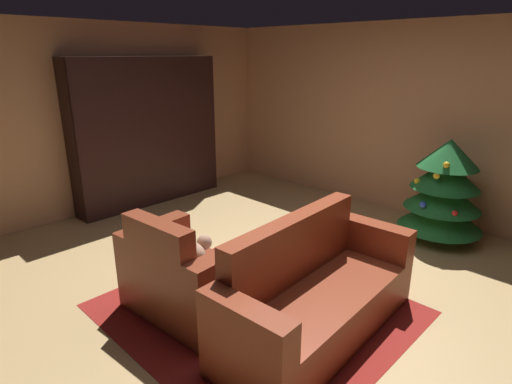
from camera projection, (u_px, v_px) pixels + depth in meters
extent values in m
plane|color=tan|center=(278.00, 290.00, 3.90)|extent=(7.66, 7.66, 0.00)
cube|color=tan|center=(422.00, 122.00, 5.38)|extent=(6.50, 0.06, 2.51)
cube|color=tan|center=(101.00, 119.00, 5.64)|extent=(0.06, 5.59, 2.51)
cube|color=maroon|center=(257.00, 309.00, 3.61)|extent=(2.34, 2.14, 0.01)
cube|color=black|center=(154.00, 134.00, 5.83)|extent=(0.03, 2.20, 2.06)
cube|color=black|center=(207.00, 123.00, 6.67)|extent=(0.36, 0.02, 2.06)
cube|color=black|center=(71.00, 144.00, 5.20)|extent=(0.36, 0.03, 2.06)
cube|color=black|center=(153.00, 200.00, 6.26)|extent=(0.33, 2.15, 0.03)
cube|color=black|center=(151.00, 178.00, 6.15)|extent=(0.33, 2.15, 0.03)
cube|color=black|center=(150.00, 155.00, 6.04)|extent=(0.33, 2.15, 0.02)
cube|color=black|center=(148.00, 132.00, 5.94)|extent=(0.33, 2.15, 0.02)
cube|color=black|center=(146.00, 108.00, 5.83)|extent=(0.33, 2.15, 0.02)
cube|color=black|center=(144.00, 83.00, 5.72)|extent=(0.33, 2.15, 0.02)
cube|color=black|center=(141.00, 57.00, 5.61)|extent=(0.33, 2.15, 0.03)
cube|color=black|center=(143.00, 135.00, 6.04)|extent=(0.05, 0.87, 0.54)
cube|color=black|center=(144.00, 135.00, 6.03)|extent=(0.03, 0.90, 0.57)
cube|color=#9258A3|center=(203.00, 176.00, 6.97)|extent=(0.18, 0.04, 0.25)
cube|color=#1B3F97|center=(201.00, 176.00, 6.94)|extent=(0.16, 0.04, 0.25)
cube|color=#9B408F|center=(200.00, 180.00, 6.90)|extent=(0.23, 0.03, 0.17)
cube|color=tan|center=(198.00, 179.00, 6.87)|extent=(0.23, 0.04, 0.21)
cube|color=gold|center=(195.00, 180.00, 6.83)|extent=(0.22, 0.05, 0.20)
cube|color=orange|center=(203.00, 156.00, 6.81)|extent=(0.26, 0.04, 0.26)
cube|color=#9A5093|center=(199.00, 156.00, 6.81)|extent=(0.16, 0.04, 0.27)
cube|color=#267480|center=(198.00, 158.00, 6.75)|extent=(0.26, 0.05, 0.24)
cube|color=red|center=(195.00, 160.00, 6.73)|extent=(0.24, 0.04, 0.21)
cube|color=#42391F|center=(193.00, 160.00, 6.70)|extent=(0.22, 0.04, 0.20)
cube|color=navy|center=(191.00, 161.00, 6.67)|extent=(0.24, 0.04, 0.19)
cube|color=#17549A|center=(187.00, 160.00, 6.65)|extent=(0.18, 0.04, 0.22)
cube|color=#0D7F81|center=(185.00, 161.00, 6.62)|extent=(0.17, 0.04, 0.21)
cube|color=#24724B|center=(183.00, 163.00, 6.59)|extent=(0.20, 0.03, 0.19)
cube|color=gold|center=(201.00, 95.00, 6.56)|extent=(0.18, 0.03, 0.19)
cube|color=tan|center=(199.00, 93.00, 6.52)|extent=(0.19, 0.04, 0.24)
cube|color=orange|center=(198.00, 93.00, 6.46)|extent=(0.26, 0.05, 0.26)
cube|color=navy|center=(193.00, 93.00, 6.45)|extent=(0.16, 0.03, 0.27)
cube|color=gold|center=(192.00, 94.00, 6.41)|extent=(0.23, 0.04, 0.25)
cube|color=gold|center=(189.00, 95.00, 6.39)|extent=(0.20, 0.03, 0.23)
cube|color=red|center=(201.00, 70.00, 6.42)|extent=(0.22, 0.03, 0.25)
cube|color=teal|center=(198.00, 72.00, 6.42)|extent=(0.19, 0.03, 0.22)
cube|color=orange|center=(196.00, 72.00, 6.38)|extent=(0.21, 0.05, 0.20)
cube|color=red|center=(193.00, 73.00, 6.35)|extent=(0.19, 0.05, 0.19)
cube|color=#8B4694|center=(191.00, 73.00, 6.29)|extent=(0.26, 0.05, 0.19)
cube|color=orange|center=(187.00, 73.00, 6.28)|extent=(0.19, 0.03, 0.20)
cube|color=#44342E|center=(186.00, 71.00, 6.23)|extent=(0.24, 0.03, 0.24)
cube|color=#552F24|center=(185.00, 71.00, 6.20)|extent=(0.26, 0.04, 0.25)
cube|color=brown|center=(183.00, 74.00, 6.19)|extent=(0.25, 0.03, 0.18)
cube|color=brown|center=(189.00, 288.00, 3.54)|extent=(0.75, 0.75, 0.42)
cube|color=brown|center=(159.00, 251.00, 3.20)|extent=(0.71, 0.21, 0.48)
cube|color=brown|center=(225.00, 292.00, 3.23)|extent=(0.23, 0.71, 0.69)
cube|color=brown|center=(156.00, 258.00, 3.76)|extent=(0.23, 0.71, 0.69)
ellipsoid|color=#A1765D|center=(192.00, 252.00, 3.51)|extent=(0.29, 0.20, 0.18)
sphere|color=#A1765D|center=(204.00, 242.00, 3.57)|extent=(0.13, 0.13, 0.13)
cube|color=maroon|center=(319.00, 311.00, 3.25)|extent=(0.79, 1.56, 0.38)
cube|color=maroon|center=(293.00, 248.00, 3.28)|extent=(0.24, 1.53, 0.53)
cube|color=maroon|center=(246.00, 352.00, 2.60)|extent=(0.71, 0.21, 0.67)
cube|color=maroon|center=(371.00, 257.00, 3.81)|extent=(0.71, 0.21, 0.67)
cylinder|color=black|center=(266.00, 302.00, 3.35)|extent=(0.04, 0.04, 0.40)
cylinder|color=black|center=(254.00, 283.00, 3.63)|extent=(0.04, 0.04, 0.40)
cylinder|color=black|center=(229.00, 297.00, 3.43)|extent=(0.04, 0.04, 0.40)
cylinder|color=silver|center=(250.00, 271.00, 3.40)|extent=(0.64, 0.64, 0.02)
cube|color=red|center=(252.00, 269.00, 3.40)|extent=(0.16, 0.15, 0.02)
cube|color=#3A4888|center=(252.00, 267.00, 3.40)|extent=(0.18, 0.14, 0.02)
cube|color=#355895|center=(251.00, 265.00, 3.39)|extent=(0.22, 0.13, 0.02)
cube|color=#3C7351|center=(251.00, 263.00, 3.38)|extent=(0.22, 0.17, 0.02)
cube|color=#D1C552|center=(251.00, 260.00, 3.37)|extent=(0.24, 0.19, 0.03)
cube|color=#324594|center=(252.00, 257.00, 3.37)|extent=(0.22, 0.12, 0.02)
cylinder|color=navy|center=(261.00, 267.00, 3.22)|extent=(0.08, 0.08, 0.22)
cylinder|color=navy|center=(261.00, 249.00, 3.17)|extent=(0.03, 0.03, 0.08)
cylinder|color=brown|center=(437.00, 233.00, 4.97)|extent=(0.08, 0.08, 0.14)
cone|color=#1F6A2E|center=(440.00, 214.00, 4.89)|extent=(0.94, 0.94, 0.33)
cone|color=#1F6A2E|center=(443.00, 195.00, 4.81)|extent=(0.85, 0.85, 0.33)
cone|color=#1F6A2E|center=(446.00, 174.00, 4.74)|extent=(0.76, 0.76, 0.33)
cone|color=#1F6A2E|center=(449.00, 153.00, 4.66)|extent=(0.67, 0.67, 0.33)
sphere|color=yellow|center=(437.00, 176.00, 4.51)|extent=(0.07, 0.07, 0.07)
sphere|color=blue|center=(423.00, 205.00, 4.66)|extent=(0.08, 0.08, 0.08)
sphere|color=red|center=(455.00, 213.00, 4.52)|extent=(0.06, 0.06, 0.06)
sphere|color=yellow|center=(417.00, 181.00, 4.80)|extent=(0.07, 0.07, 0.07)
sphere|color=yellow|center=(446.00, 165.00, 4.46)|extent=(0.07, 0.07, 0.07)
sphere|color=red|center=(414.00, 185.00, 5.01)|extent=(0.06, 0.06, 0.06)
sphere|color=red|center=(464.00, 177.00, 4.89)|extent=(0.06, 0.06, 0.06)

